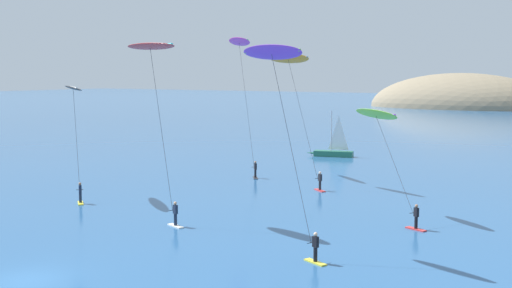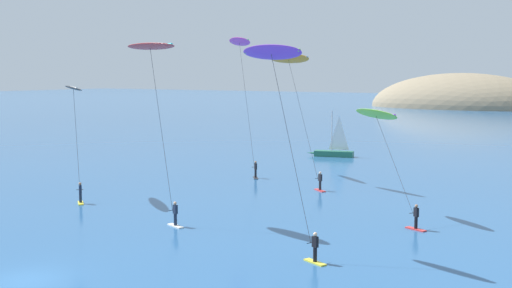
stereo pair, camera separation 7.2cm
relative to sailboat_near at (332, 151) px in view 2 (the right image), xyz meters
name	(u,v)px [view 2 (the right image)]	position (x,y,z in m)	size (l,w,h in m)	color
ground_plane	(25,281)	(8.04, -51.96, -0.64)	(600.00, 600.00, 0.00)	#285689
sailboat_near	(332,151)	(0.00, 0.00, 0.00)	(5.95, 2.59, 5.70)	#23664C
kitesurfer_red	(152,59)	(4.57, -38.28, 10.65)	(6.45, 3.03, 12.44)	silver
kitesurfer_purple	(275,69)	(15.65, -40.38, 9.89)	(6.92, 3.08, 12.00)	yellow
kitesurfer_orange	(291,67)	(5.40, -20.21, 10.21)	(7.98, 4.16, 12.19)	red
kitesurfer_magenta	(241,51)	(-2.61, -16.49, 11.98)	(7.07, 5.86, 14.06)	#2D2D33
kitesurfer_black	(74,96)	(-6.65, -35.28, 7.80)	(6.14, 4.94, 9.36)	yellow
kitesurfer_lime	(379,122)	(17.37, -28.67, 6.20)	(7.28, 5.25, 7.85)	red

